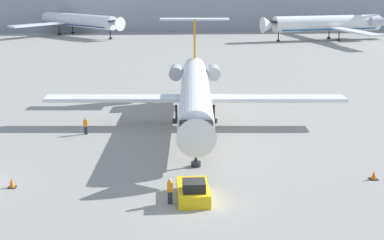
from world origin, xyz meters
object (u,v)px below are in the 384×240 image
(traffic_cone_right, at_px, (374,175))
(airplane_parked_far_right, at_px, (68,19))
(pushback_tug, at_px, (193,191))
(worker_by_wing, at_px, (86,126))
(worker_near_tug, at_px, (170,190))
(airplane_parked_far_left, at_px, (331,23))
(airplane_main, at_px, (195,93))
(traffic_cone_left, at_px, (12,183))

(traffic_cone_right, relative_size, airplane_parked_far_right, 0.02)
(pushback_tug, distance_m, worker_by_wing, 18.77)
(worker_near_tug, bearing_deg, worker_by_wing, 114.92)
(worker_near_tug, xyz_separation_m, worker_by_wing, (-7.85, 16.89, -0.11))
(worker_near_tug, height_order, airplane_parked_far_left, airplane_parked_far_left)
(worker_by_wing, height_order, airplane_parked_far_right, airplane_parked_far_right)
(airplane_main, relative_size, traffic_cone_right, 45.45)
(worker_near_tug, height_order, traffic_cone_right, worker_near_tug)
(airplane_parked_far_left, distance_m, airplane_parked_far_right, 65.42)
(worker_by_wing, distance_m, traffic_cone_left, 13.81)
(worker_by_wing, height_order, traffic_cone_right, worker_by_wing)
(pushback_tug, height_order, traffic_cone_right, pushback_tug)
(worker_near_tug, height_order, worker_by_wing, worker_near_tug)
(airplane_parked_far_right, bearing_deg, traffic_cone_left, -83.29)
(worker_near_tug, distance_m, airplane_parked_far_right, 109.15)
(traffic_cone_left, xyz_separation_m, airplane_parked_far_left, (51.37, 87.14, 3.48))
(pushback_tug, relative_size, airplane_parked_far_right, 0.12)
(worker_by_wing, distance_m, airplane_parked_far_right, 91.06)
(traffic_cone_right, bearing_deg, worker_by_wing, 150.36)
(airplane_parked_far_left, bearing_deg, worker_by_wing, -122.85)
(traffic_cone_left, distance_m, traffic_cone_right, 27.18)
(airplane_main, height_order, airplane_parked_far_right, airplane_parked_far_right)
(pushback_tug, xyz_separation_m, traffic_cone_left, (-13.16, 2.91, -0.23))
(traffic_cone_left, relative_size, airplane_parked_far_right, 0.02)
(airplane_main, relative_size, worker_near_tug, 16.80)
(airplane_main, xyz_separation_m, traffic_cone_right, (12.61, -15.86, -3.15))
(pushback_tug, xyz_separation_m, traffic_cone_right, (14.02, 2.84, -0.27))
(airplane_main, height_order, traffic_cone_left, airplane_main)
(airplane_parked_far_left, bearing_deg, pushback_tug, -112.99)
(traffic_cone_right, distance_m, airplane_parked_far_left, 90.57)
(airplane_parked_far_left, bearing_deg, airplane_main, -117.28)
(worker_by_wing, relative_size, airplane_parked_far_right, 0.05)
(worker_by_wing, bearing_deg, traffic_cone_right, -29.64)
(pushback_tug, relative_size, traffic_cone_right, 5.76)
(pushback_tug, bearing_deg, traffic_cone_left, 167.55)
(traffic_cone_left, bearing_deg, airplane_parked_far_right, 96.71)
(airplane_main, relative_size, traffic_cone_left, 40.24)
(worker_near_tug, distance_m, airplane_parked_far_left, 99.12)
(airplane_parked_far_right, bearing_deg, worker_near_tug, -77.48)
(pushback_tug, relative_size, worker_near_tug, 2.13)
(traffic_cone_left, relative_size, traffic_cone_right, 1.13)
(traffic_cone_right, xyz_separation_m, airplane_parked_far_left, (24.19, 87.20, 3.52))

